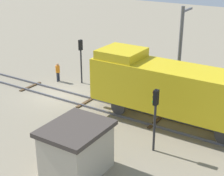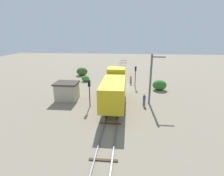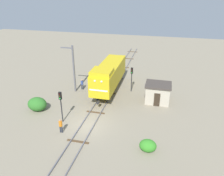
{
  "view_description": "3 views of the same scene",
  "coord_description": "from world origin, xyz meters",
  "px_view_note": "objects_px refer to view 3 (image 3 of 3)",
  "views": [
    {
      "loc": [
        19.43,
        17.78,
        11.0
      ],
      "look_at": [
        -0.81,
        4.86,
        1.34
      ],
      "focal_mm": 55.0,
      "sensor_mm": 36.0,
      "label": 1
    },
    {
      "loc": [
        -1.8,
        32.72,
        9.95
      ],
      "look_at": [
        0.74,
        5.65,
        1.31
      ],
      "focal_mm": 28.0,
      "sensor_mm": 36.0,
      "label": 2
    },
    {
      "loc": [
        7.88,
        -19.97,
        14.67
      ],
      "look_at": [
        1.11,
        7.32,
        1.7
      ],
      "focal_mm": 35.0,
      "sensor_mm": 36.0,
      "label": 3
    }
  ],
  "objects_px": {
    "worker_by_signal": "(82,84)",
    "catenary_mast": "(73,68)",
    "traffic_signal_near": "(61,101)",
    "worker_near_track": "(61,125)",
    "locomotive": "(109,74)",
    "traffic_signal_mid": "(132,75)",
    "relay_hut": "(158,93)"
  },
  "relations": [
    {
      "from": "locomotive",
      "to": "catenary_mast",
      "type": "bearing_deg",
      "value": -164.4
    },
    {
      "from": "worker_near_track",
      "to": "catenary_mast",
      "type": "distance_m",
      "value": 11.04
    },
    {
      "from": "worker_by_signal",
      "to": "traffic_signal_mid",
      "type": "bearing_deg",
      "value": 156.89
    },
    {
      "from": "traffic_signal_mid",
      "to": "catenary_mast",
      "type": "height_order",
      "value": "catenary_mast"
    },
    {
      "from": "worker_by_signal",
      "to": "relay_hut",
      "type": "height_order",
      "value": "relay_hut"
    },
    {
      "from": "traffic_signal_near",
      "to": "catenary_mast",
      "type": "height_order",
      "value": "catenary_mast"
    },
    {
      "from": "catenary_mast",
      "to": "traffic_signal_mid",
      "type": "bearing_deg",
      "value": 13.47
    },
    {
      "from": "locomotive",
      "to": "relay_hut",
      "type": "height_order",
      "value": "locomotive"
    },
    {
      "from": "traffic_signal_near",
      "to": "catenary_mast",
      "type": "bearing_deg",
      "value": 102.7
    },
    {
      "from": "locomotive",
      "to": "traffic_signal_mid",
      "type": "bearing_deg",
      "value": 10.23
    },
    {
      "from": "locomotive",
      "to": "traffic_signal_near",
      "type": "height_order",
      "value": "locomotive"
    },
    {
      "from": "catenary_mast",
      "to": "worker_near_track",
      "type": "bearing_deg",
      "value": -75.51
    },
    {
      "from": "traffic_signal_near",
      "to": "worker_by_signal",
      "type": "relative_size",
      "value": 2.31
    },
    {
      "from": "locomotive",
      "to": "traffic_signal_mid",
      "type": "height_order",
      "value": "locomotive"
    },
    {
      "from": "worker_near_track",
      "to": "worker_by_signal",
      "type": "height_order",
      "value": "same"
    },
    {
      "from": "worker_by_signal",
      "to": "catenary_mast",
      "type": "relative_size",
      "value": 0.24
    },
    {
      "from": "worker_near_track",
      "to": "relay_hut",
      "type": "xyz_separation_m",
      "value": [
        9.9,
        9.88,
        0.4
      ]
    },
    {
      "from": "locomotive",
      "to": "traffic_signal_mid",
      "type": "distance_m",
      "value": 3.46
    },
    {
      "from": "locomotive",
      "to": "worker_near_track",
      "type": "bearing_deg",
      "value": -101.56
    },
    {
      "from": "traffic_signal_mid",
      "to": "worker_by_signal",
      "type": "height_order",
      "value": "traffic_signal_mid"
    },
    {
      "from": "worker_by_signal",
      "to": "relay_hut",
      "type": "bearing_deg",
      "value": 141.86
    },
    {
      "from": "catenary_mast",
      "to": "locomotive",
      "type": "bearing_deg",
      "value": 15.6
    },
    {
      "from": "worker_near_track",
      "to": "relay_hut",
      "type": "height_order",
      "value": "relay_hut"
    },
    {
      "from": "worker_near_track",
      "to": "relay_hut",
      "type": "distance_m",
      "value": 14.0
    },
    {
      "from": "locomotive",
      "to": "worker_by_signal",
      "type": "xyz_separation_m",
      "value": [
        -4.2,
        -0.54,
        -1.78
      ]
    },
    {
      "from": "locomotive",
      "to": "relay_hut",
      "type": "bearing_deg",
      "value": -13.88
    },
    {
      "from": "locomotive",
      "to": "relay_hut",
      "type": "distance_m",
      "value": 7.85
    },
    {
      "from": "catenary_mast",
      "to": "relay_hut",
      "type": "bearing_deg",
      "value": -2.0
    },
    {
      "from": "worker_near_track",
      "to": "worker_by_signal",
      "type": "xyz_separation_m",
      "value": [
        -1.8,
        11.2,
        0.0
      ]
    },
    {
      "from": "worker_by_signal",
      "to": "worker_near_track",
      "type": "bearing_deg",
      "value": 67.4
    },
    {
      "from": "traffic_signal_near",
      "to": "worker_near_track",
      "type": "xyz_separation_m",
      "value": [
        0.8,
        -2.04,
        -1.74
      ]
    },
    {
      "from": "traffic_signal_mid",
      "to": "relay_hut",
      "type": "relative_size",
      "value": 1.1
    }
  ]
}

